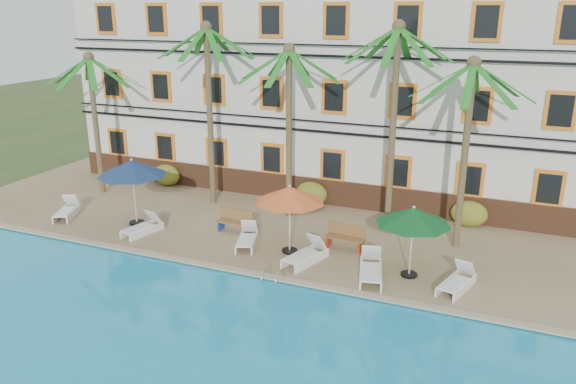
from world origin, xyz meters
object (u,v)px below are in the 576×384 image
at_px(lounger_a, 67,210).
at_px(bench_right, 346,237).
at_px(lounger_b, 143,227).
at_px(umbrella_red, 290,195).
at_px(umbrella_green, 413,216).
at_px(palm_c, 289,107).
at_px(palm_e, 467,127).
at_px(lounger_e, 371,269).
at_px(lounger_d, 306,254).
at_px(lounger_f, 457,281).
at_px(palm_a, 93,103).
at_px(lounger_c, 247,238).
at_px(palm_b, 209,90).
at_px(pool_ladder, 273,279).
at_px(palm_d, 394,101).
at_px(bench_left, 236,221).
at_px(umbrella_blue, 132,168).

distance_m(lounger_a, bench_right, 12.33).
distance_m(lounger_a, lounger_b, 4.25).
relative_size(umbrella_red, umbrella_green, 1.04).
distance_m(palm_c, palm_e, 7.22).
bearing_deg(lounger_b, lounger_e, -2.01).
xyz_separation_m(lounger_d, lounger_e, (2.46, -0.31, 0.02)).
height_order(lounger_b, lounger_f, lounger_f).
distance_m(umbrella_red, umbrella_green, 4.53).
bearing_deg(lounger_a, lounger_b, -4.41).
relative_size(palm_a, lounger_c, 3.51).
xyz_separation_m(umbrella_green, lounger_b, (-10.71, -0.31, -1.89)).
distance_m(palm_e, lounger_f, 5.66).
height_order(palm_a, palm_b, palm_b).
bearing_deg(pool_ladder, lounger_d, 72.15).
relative_size(palm_a, lounger_d, 3.30).
xyz_separation_m(palm_a, lounger_b, (5.13, -3.68, -4.16)).
bearing_deg(palm_d, bench_right, -112.89).
distance_m(palm_d, lounger_f, 7.33).
relative_size(umbrella_green, lounger_c, 1.30).
height_order(palm_d, bench_left, palm_d).
bearing_deg(umbrella_red, lounger_a, -178.62).
bearing_deg(palm_a, bench_right, -8.55).
distance_m(lounger_f, bench_right, 4.65).
height_order(umbrella_red, lounger_d, umbrella_red).
distance_m(palm_e, pool_ladder, 8.82).
xyz_separation_m(umbrella_red, lounger_a, (-10.42, -0.25, -1.97)).
bearing_deg(umbrella_red, palm_d, 51.31).
bearing_deg(umbrella_blue, pool_ladder, -18.65).
height_order(palm_d, bench_right, palm_d).
relative_size(palm_a, palm_b, 0.83).
relative_size(lounger_d, lounger_e, 0.95).
distance_m(bench_left, bench_right, 4.62).
bearing_deg(palm_e, lounger_d, -143.53).
relative_size(lounger_f, pool_ladder, 2.59).
bearing_deg(lounger_b, palm_d, 24.66).
distance_m(palm_a, palm_b, 5.96).
bearing_deg(lounger_c, umbrella_red, 1.17).
relative_size(palm_b, bench_right, 5.34).
distance_m(lounger_c, bench_left, 1.47).
bearing_deg(palm_d, palm_a, -178.08).
distance_m(palm_a, umbrella_red, 11.94).
height_order(umbrella_red, lounger_e, umbrella_red).
relative_size(palm_e, lounger_d, 3.47).
height_order(palm_b, lounger_c, palm_b).
bearing_deg(umbrella_red, palm_b, 144.74).
distance_m(palm_b, lounger_c, 7.33).
xyz_separation_m(umbrella_green, lounger_a, (-14.94, 0.02, -1.88)).
relative_size(palm_b, umbrella_red, 3.10).
bearing_deg(lounger_a, bench_right, 6.41).
distance_m(umbrella_blue, lounger_d, 8.29).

